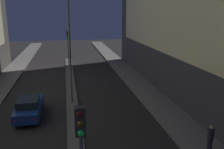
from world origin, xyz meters
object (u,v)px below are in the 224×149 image
Objects in this scene: traffic_light_near at (81,149)px; car_left_lane at (29,107)px; pedestrian_on_right_sidewalk at (210,138)px; street_lamp at (69,23)px; traffic_light_mid at (68,41)px.

car_left_lane is at bearing 105.58° from traffic_light_near.
traffic_light_near is 3.22× the size of pedestrian_on_right_sidewalk.
car_left_lane is 3.00× the size of pedestrian_on_right_sidewalk.
street_lamp is (0.00, 13.67, 3.05)m from traffic_light_near.
traffic_light_near is 27.40m from traffic_light_mid.
traffic_light_near is at bearing -148.45° from pedestrian_on_right_sidewalk.
traffic_light_mid is (0.00, 27.40, 0.00)m from traffic_light_near.
street_lamp reaches higher than traffic_light_near.
traffic_light_near is at bearing -90.00° from traffic_light_mid.
pedestrian_on_right_sidewalk is (7.28, 4.47, -2.77)m from traffic_light_near.
traffic_light_mid is 16.46m from car_left_lane.
street_lamp is at bearing -90.00° from traffic_light_mid.
car_left_lane is 12.65m from pedestrian_on_right_sidewalk.
traffic_light_near is at bearing -74.42° from car_left_lane.
traffic_light_near is 1.00× the size of traffic_light_mid.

